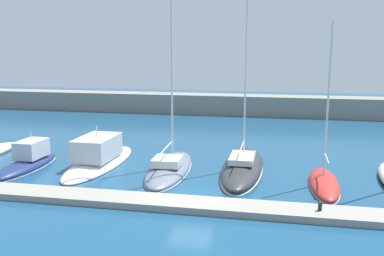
{
  "coord_description": "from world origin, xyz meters",
  "views": [
    {
      "loc": [
        4.82,
        -23.36,
        8.63
      ],
      "look_at": [
        -0.6,
        3.5,
        3.4
      ],
      "focal_mm": 40.58,
      "sensor_mm": 36.0,
      "label": 1
    }
  ],
  "objects": [
    {
      "name": "sailboat_slate_fourth",
      "position": [
        -2.48,
        4.87,
        0.3
      ],
      "size": [
        3.18,
        9.49,
        18.75
      ],
      "rotation": [
        0.0,
        0.0,
        1.62
      ],
      "color": "slate",
      "rests_on": "ground_plane"
    },
    {
      "name": "ground_plane",
      "position": [
        0.0,
        0.0,
        0.0
      ],
      "size": [
        120.0,
        120.0,
        0.0
      ],
      "primitive_type": "plane",
      "color": "navy"
    },
    {
      "name": "breakwater_seawall",
      "position": [
        0.0,
        31.35,
        1.23
      ],
      "size": [
        108.0,
        3.33,
        2.45
      ],
      "primitive_type": "cube",
      "color": "gray",
      "rests_on": "ground_plane"
    },
    {
      "name": "motorboat_navy_second",
      "position": [
        -12.65,
        3.74,
        0.46
      ],
      "size": [
        2.24,
        7.05,
        2.78
      ],
      "rotation": [
        0.0,
        0.0,
        1.55
      ],
      "color": "navy",
      "rests_on": "ground_plane"
    },
    {
      "name": "sailboat_red_sixth",
      "position": [
        7.77,
        3.58,
        0.24
      ],
      "size": [
        1.83,
        6.68,
        10.33
      ],
      "rotation": [
        0.0,
        0.0,
        1.57
      ],
      "color": "#B72D28",
      "rests_on": "ground_plane"
    },
    {
      "name": "dock_bollard",
      "position": [
        7.07,
        -1.63,
        0.6
      ],
      "size": [
        0.2,
        0.2,
        0.44
      ],
      "primitive_type": "cylinder",
      "color": "black",
      "rests_on": "dock_pier"
    },
    {
      "name": "motorboat_white_third",
      "position": [
        -7.99,
        5.61,
        0.48
      ],
      "size": [
        3.24,
        10.55,
        3.39
      ],
      "rotation": [
        0.0,
        0.0,
        1.56
      ],
      "color": "white",
      "rests_on": "ground_plane"
    },
    {
      "name": "dock_pier",
      "position": [
        0.0,
        -1.63,
        0.19
      ],
      "size": [
        41.8,
        1.96,
        0.38
      ],
      "primitive_type": "cube",
      "color": "gray",
      "rests_on": "ground_plane"
    },
    {
      "name": "sailboat_charcoal_fifth",
      "position": [
        2.51,
        5.86,
        0.35
      ],
      "size": [
        2.83,
        10.62,
        17.96
      ],
      "rotation": [
        0.0,
        0.0,
        1.56
      ],
      "color": "#2D2D33",
      "rests_on": "ground_plane"
    }
  ]
}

